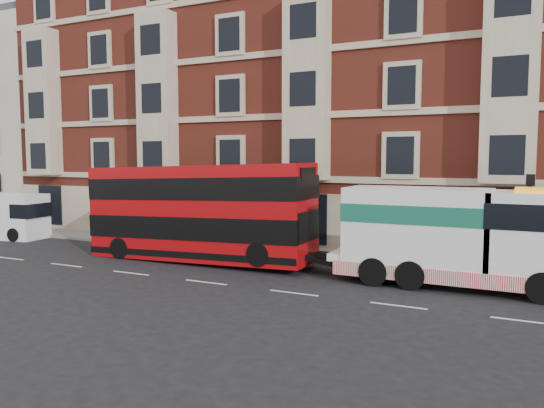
# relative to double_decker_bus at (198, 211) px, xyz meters

# --- Properties ---
(ground) EXTENTS (120.00, 120.00, 0.00)m
(ground) POSITION_rel_double_decker_bus_xyz_m (2.84, -3.69, -2.54)
(ground) COLOR black
(ground) RESTS_ON ground
(sidewalk) EXTENTS (90.00, 3.00, 0.15)m
(sidewalk) POSITION_rel_double_decker_bus_xyz_m (2.84, 3.81, -2.47)
(sidewalk) COLOR slate
(sidewalk) RESTS_ON ground
(victorian_terrace) EXTENTS (45.00, 12.00, 20.40)m
(victorian_terrace) POSITION_rel_double_decker_bus_xyz_m (3.34, 11.31, 7.52)
(victorian_terrace) COLOR maroon
(victorian_terrace) RESTS_ON ground
(cream_block) EXTENTS (16.00, 10.00, 16.80)m
(cream_block) POSITION_rel_double_decker_bus_xyz_m (-27.16, 10.31, 5.80)
(cream_block) COLOR beige
(cream_block) RESTS_ON ground
(lamp_post_west) EXTENTS (0.35, 0.15, 4.35)m
(lamp_post_west) POSITION_rel_double_decker_bus_xyz_m (-3.16, 2.51, 0.13)
(lamp_post_west) COLOR black
(lamp_post_west) RESTS_ON sidewalk
(lamp_post_east) EXTENTS (0.35, 0.15, 4.35)m
(lamp_post_east) POSITION_rel_double_decker_bus_xyz_m (14.84, 2.51, 0.13)
(lamp_post_east) COLOR black
(lamp_post_east) RESTS_ON sidewalk
(double_decker_bus) EXTENTS (11.85, 2.72, 4.80)m
(double_decker_bus) POSITION_rel_double_decker_bus_xyz_m (0.00, 0.00, 0.00)
(double_decker_bus) COLOR #AC090D
(double_decker_bus) RESTS_ON ground
(tow_truck) EXTENTS (9.49, 2.81, 3.95)m
(tow_truck) POSITION_rel_double_decker_bus_xyz_m (12.06, -0.00, -0.44)
(tow_truck) COLOR white
(tow_truck) RESTS_ON ground
(box_van) EXTENTS (5.76, 2.94, 2.87)m
(box_van) POSITION_rel_double_decker_bus_xyz_m (-15.71, 1.01, -1.13)
(box_van) COLOR white
(box_van) RESTS_ON ground
(pedestrian) EXTENTS (0.68, 0.63, 1.55)m
(pedestrian) POSITION_rel_double_decker_bus_xyz_m (-5.66, 2.46, -1.62)
(pedestrian) COLOR #1C2938
(pedestrian) RESTS_ON sidewalk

